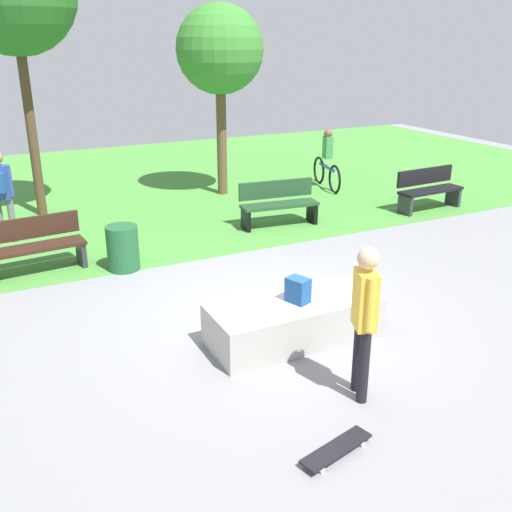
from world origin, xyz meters
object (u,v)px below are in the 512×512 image
at_px(park_bench_far_left, 278,203).
at_px(trash_bin, 123,248).
at_px(tree_leaning_ash, 220,51).
at_px(skater_performing_trick, 364,312).
at_px(concrete_ledge, 294,320).
at_px(skateboard_by_ledge, 336,449).
at_px(pedestrian_with_backpack, 1,189).
at_px(park_bench_far_right, 429,188).
at_px(backpack_on_ledge, 298,290).
at_px(cyclist_on_bicycle, 327,163).
at_px(park_bench_near_path, 33,245).

height_order(park_bench_far_left, trash_bin, park_bench_far_left).
bearing_deg(tree_leaning_ash, skater_performing_trick, -103.83).
xyz_separation_m(concrete_ledge, tree_leaning_ash, (2.14, 7.25, 3.08)).
height_order(skateboard_by_ledge, park_bench_far_left, park_bench_far_left).
bearing_deg(skateboard_by_ledge, pedestrian_with_backpack, 105.83).
bearing_deg(trash_bin, park_bench_far_right, 4.33).
bearing_deg(skater_performing_trick, pedestrian_with_backpack, 112.73).
height_order(concrete_ledge, backpack_on_ledge, backpack_on_ledge).
xyz_separation_m(pedestrian_with_backpack, cyclist_on_bicycle, (7.75, 0.96, -0.41)).
bearing_deg(tree_leaning_ash, park_bench_far_left, -90.03).
relative_size(skateboard_by_ledge, cyclist_on_bicycle, 0.46).
relative_size(skateboard_by_ledge, trash_bin, 1.09).
bearing_deg(park_bench_far_right, park_bench_far_left, 172.82).
relative_size(backpack_on_ledge, tree_leaning_ash, 0.07).
distance_m(park_bench_near_path, trash_bin, 1.44).
xyz_separation_m(skateboard_by_ledge, park_bench_far_left, (2.89, 6.46, 0.42)).
bearing_deg(skateboard_by_ledge, skater_performing_trick, 42.66).
relative_size(backpack_on_ledge, park_bench_near_path, 0.20).
distance_m(skateboard_by_ledge, park_bench_near_path, 6.31).
bearing_deg(backpack_on_ledge, cyclist_on_bicycle, 124.33).
bearing_deg(concrete_ledge, pedestrian_with_backpack, 117.51).
distance_m(skater_performing_trick, trash_bin, 5.00).
height_order(concrete_ledge, park_bench_near_path, park_bench_near_path).
distance_m(backpack_on_ledge, tree_leaning_ash, 8.02).
relative_size(backpack_on_ledge, trash_bin, 0.42).
distance_m(concrete_ledge, skateboard_by_ledge, 2.24).
height_order(backpack_on_ledge, trash_bin, backpack_on_ledge).
relative_size(backpack_on_ledge, park_bench_far_right, 0.20).
bearing_deg(skater_performing_trick, park_bench_far_right, 42.91).
bearing_deg(pedestrian_with_backpack, concrete_ledge, -62.49).
bearing_deg(tree_leaning_ash, cyclist_on_bicycle, -12.79).
height_order(concrete_ledge, trash_bin, trash_bin).
xyz_separation_m(skateboard_by_ledge, trash_bin, (-0.59, 5.47, 0.31)).
xyz_separation_m(park_bench_near_path, tree_leaning_ash, (4.81, 3.36, 2.87)).
relative_size(skateboard_by_ledge, tree_leaning_ash, 0.19).
bearing_deg(pedestrian_with_backpack, park_bench_far_right, -11.59).
distance_m(skater_performing_trick, park_bench_far_left, 6.16).
bearing_deg(park_bench_far_left, park_bench_far_right, -7.18).
distance_m(tree_leaning_ash, pedestrian_with_backpack, 5.81).
relative_size(concrete_ledge, pedestrian_with_backpack, 1.27).
bearing_deg(park_bench_near_path, backpack_on_ledge, -55.36).
bearing_deg(park_bench_far_right, trash_bin, -175.67).
distance_m(skateboard_by_ledge, cyclist_on_bicycle, 10.37).
relative_size(park_bench_near_path, trash_bin, 2.17).
bearing_deg(skater_performing_trick, skateboard_by_ledge, -137.34).
height_order(trash_bin, pedestrian_with_backpack, pedestrian_with_backpack).
xyz_separation_m(park_bench_far_left, pedestrian_with_backpack, (-5.10, 1.33, 0.56)).
distance_m(concrete_ledge, park_bench_far_right, 6.93).
xyz_separation_m(backpack_on_ledge, skater_performing_trick, (-0.02, -1.38, 0.31)).
bearing_deg(cyclist_on_bicycle, tree_leaning_ash, 167.21).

